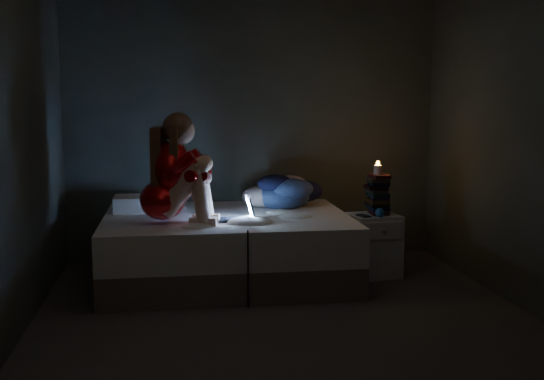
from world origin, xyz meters
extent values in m
cube|color=#3D3633|center=(0.00, 0.00, -0.01)|extent=(3.60, 3.80, 0.02)
cube|color=#2B2E24|center=(0.00, 1.91, 1.30)|extent=(3.60, 0.02, 2.60)
cube|color=#2B2E24|center=(0.00, -1.91, 1.30)|extent=(3.60, 0.02, 2.60)
cube|color=#2B2E24|center=(-1.81, 0.00, 1.30)|extent=(0.02, 3.80, 2.60)
cube|color=#2B2E24|center=(1.81, 0.00, 1.30)|extent=(0.02, 3.80, 2.60)
cube|color=white|center=(-1.07, 1.44, 0.64)|extent=(0.47, 0.33, 0.13)
cube|color=silver|center=(0.97, 1.04, 0.28)|extent=(0.47, 0.43, 0.56)
cylinder|color=beige|center=(1.01, 1.08, 0.92)|extent=(0.07, 0.07, 0.08)
cube|color=black|center=(0.84, 0.98, 0.56)|extent=(0.09, 0.15, 0.01)
sphere|color=#1F5493|center=(0.96, 0.91, 0.60)|extent=(0.08, 0.08, 0.08)
camera|label=1|loc=(-0.77, -4.52, 1.57)|focal=43.70mm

